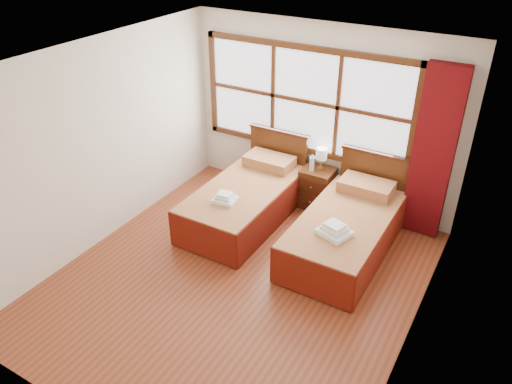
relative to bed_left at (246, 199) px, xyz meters
The scene contains 15 objects.
floor 1.38m from the bed_left, 63.12° to the right, with size 4.50×4.50×0.00m, color brown.
ceiling 2.66m from the bed_left, 63.12° to the right, with size 4.50×4.50×0.00m, color white.
wall_back 1.57m from the bed_left, 60.06° to the left, with size 4.00×4.00×0.00m, color silver.
wall_left 2.09m from the bed_left, 139.34° to the right, with size 4.50×4.50×0.00m, color silver.
wall_right 3.04m from the bed_left, 24.66° to the right, with size 4.50×4.50×0.00m, color silver.
window 1.61m from the bed_left, 70.64° to the left, with size 3.16×0.06×1.56m.
curtain 2.54m from the bed_left, 22.48° to the left, with size 0.50×0.16×2.30m, color #5C090C.
bed_left is the anchor object (origin of this frame).
bed_right 1.48m from the bed_left, ahead, with size 1.04×2.06×1.01m.
nightstand 1.07m from the bed_left, 47.98° to the left, with size 0.45×0.45×0.60m.
towels_left 0.58m from the bed_left, 92.04° to the right, with size 0.32×0.29×0.12m.
towels_right 1.60m from the bed_left, 17.81° to the right, with size 0.43×0.40×0.15m.
lamp 1.24m from the bed_left, 49.60° to the left, with size 0.16×0.16×0.31m.
bottle_near 1.05m from the bed_left, 47.63° to the left, with size 0.07×0.07×0.25m.
bottle_far 1.07m from the bed_left, 50.51° to the left, with size 0.06×0.06×0.22m.
Camera 1 is at (2.52, -3.89, 3.93)m, focal length 35.00 mm.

